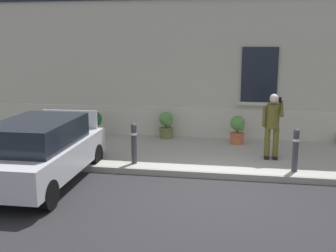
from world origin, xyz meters
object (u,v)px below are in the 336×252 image
(planter_cream, at_px, (95,124))
(planter_olive, at_px, (166,124))
(planter_terracotta, at_px, (237,129))
(person_on_phone, at_px, (273,122))
(bollard_near_person, at_px, (296,148))
(hatchback_car_silver, at_px, (41,150))
(bollard_far_left, at_px, (134,142))

(planter_cream, xyz_separation_m, planter_olive, (2.26, 0.34, 0.00))
(planter_cream, relative_size, planter_terracotta, 1.00)
(person_on_phone, bearing_deg, bollard_near_person, -65.53)
(planter_olive, bearing_deg, hatchback_car_silver, -116.24)
(hatchback_car_silver, relative_size, planter_olive, 4.76)
(bollard_far_left, bearing_deg, person_on_phone, 14.97)
(hatchback_car_silver, bearing_deg, planter_olive, 63.76)
(person_on_phone, bearing_deg, bollard_far_left, -167.96)
(bollard_near_person, bearing_deg, person_on_phone, 117.40)
(planter_cream, bearing_deg, planter_terracotta, -0.49)
(planter_olive, bearing_deg, planter_terracotta, -9.40)
(bollard_near_person, bearing_deg, planter_terracotta, 118.50)
(hatchback_car_silver, xyz_separation_m, planter_terracotta, (4.39, 3.94, -0.18))
(bollard_near_person, xyz_separation_m, planter_terracotta, (-1.36, 2.51, -0.11))
(person_on_phone, bearing_deg, planter_cream, 160.37)
(hatchback_car_silver, xyz_separation_m, planter_cream, (-0.13, 3.98, -0.18))
(person_on_phone, relative_size, planter_terracotta, 2.03)
(hatchback_car_silver, distance_m, bollard_far_left, 2.30)
(hatchback_car_silver, relative_size, bollard_near_person, 3.91)
(bollard_near_person, height_order, person_on_phone, person_on_phone)
(hatchback_car_silver, relative_size, person_on_phone, 2.34)
(hatchback_car_silver, bearing_deg, planter_terracotta, 41.95)
(hatchback_car_silver, bearing_deg, person_on_phone, 24.14)
(hatchback_car_silver, distance_m, planter_terracotta, 5.90)
(planter_olive, relative_size, planter_terracotta, 1.00)
(hatchback_car_silver, relative_size, planter_cream, 4.76)
(planter_terracotta, bearing_deg, bollard_far_left, -135.85)
(planter_cream, bearing_deg, bollard_far_left, -52.80)
(bollard_near_person, xyz_separation_m, planter_olive, (-3.62, 2.88, -0.11))
(bollard_near_person, bearing_deg, planter_olive, 141.48)
(person_on_phone, relative_size, planter_cream, 2.03)
(bollard_far_left, relative_size, person_on_phone, 0.60)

